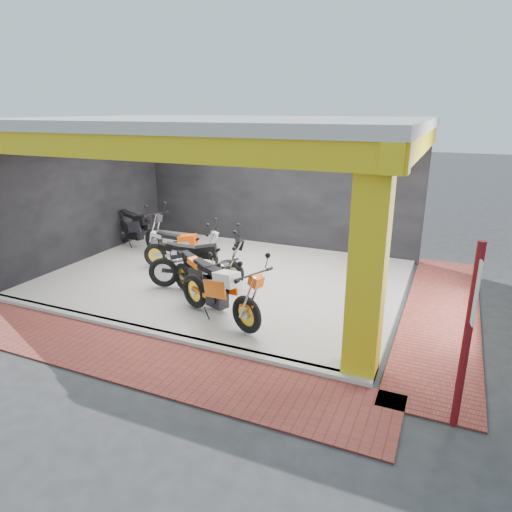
# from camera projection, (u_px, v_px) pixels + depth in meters

# --- Properties ---
(ground) EXTENTS (80.00, 80.00, 0.00)m
(ground) POSITION_uv_depth(u_px,v_px,m) (179.00, 313.00, 9.11)
(ground) COLOR #2D2D30
(ground) RESTS_ON ground
(showroom_floor) EXTENTS (8.00, 6.00, 0.10)m
(showroom_floor) POSITION_uv_depth(u_px,v_px,m) (225.00, 278.00, 10.84)
(showroom_floor) COLOR white
(showroom_floor) RESTS_ON ground
(showroom_ceiling) EXTENTS (8.40, 6.40, 0.20)m
(showroom_ceiling) POSITION_uv_depth(u_px,v_px,m) (222.00, 123.00, 9.74)
(showroom_ceiling) COLOR beige
(showroom_ceiling) RESTS_ON corner_column
(back_wall) EXTENTS (8.20, 0.20, 3.50)m
(back_wall) POSITION_uv_depth(u_px,v_px,m) (274.00, 187.00, 13.01)
(back_wall) COLOR black
(back_wall) RESTS_ON ground
(left_wall) EXTENTS (0.20, 6.20, 3.50)m
(left_wall) POSITION_uv_depth(u_px,v_px,m) (85.00, 195.00, 11.89)
(left_wall) COLOR black
(left_wall) RESTS_ON ground
(corner_column) EXTENTS (0.50, 0.50, 3.50)m
(corner_column) POSITION_uv_depth(u_px,v_px,m) (368.00, 266.00, 6.48)
(corner_column) COLOR gold
(corner_column) RESTS_ON ground
(header_beam_front) EXTENTS (8.40, 0.30, 0.40)m
(header_beam_front) POSITION_uv_depth(u_px,v_px,m) (134.00, 147.00, 7.22)
(header_beam_front) COLOR gold
(header_beam_front) RESTS_ON corner_column
(header_beam_right) EXTENTS (0.30, 6.40, 0.40)m
(header_beam_right) POSITION_uv_depth(u_px,v_px,m) (417.00, 142.00, 8.30)
(header_beam_right) COLOR gold
(header_beam_right) RESTS_ON corner_column
(floor_kerb) EXTENTS (8.00, 0.20, 0.10)m
(floor_kerb) POSITION_uv_depth(u_px,v_px,m) (148.00, 332.00, 8.21)
(floor_kerb) COLOR white
(floor_kerb) RESTS_ON ground
(paver_front) EXTENTS (9.00, 1.40, 0.03)m
(paver_front) POSITION_uv_depth(u_px,v_px,m) (120.00, 354.00, 7.54)
(paver_front) COLOR brown
(paver_front) RESTS_ON ground
(paver_right) EXTENTS (1.40, 7.00, 0.03)m
(paver_right) POSITION_uv_depth(u_px,v_px,m) (441.00, 314.00, 9.01)
(paver_right) COLOR brown
(paver_right) RESTS_ON ground
(signpost) EXTENTS (0.10, 0.34, 2.46)m
(signpost) POSITION_uv_depth(u_px,v_px,m) (468.00, 330.00, 5.46)
(signpost) COLOR maroon
(signpost) RESTS_ON ground
(moto_hero) EXTENTS (2.46, 1.65, 1.41)m
(moto_hero) POSITION_uv_depth(u_px,v_px,m) (247.00, 297.00, 7.83)
(moto_hero) COLOR #F95B0A
(moto_hero) RESTS_ON showroom_floor
(moto_row_a) EXTENTS (2.13, 1.54, 1.23)m
(moto_row_a) POSITION_uv_depth(u_px,v_px,m) (218.00, 280.00, 8.83)
(moto_row_a) COLOR black
(moto_row_a) RESTS_ON showroom_floor
(moto_row_b) EXTENTS (2.38, 1.54, 1.36)m
(moto_row_b) POSITION_uv_depth(u_px,v_px,m) (229.00, 260.00, 9.81)
(moto_row_b) COLOR black
(moto_row_b) RESTS_ON showroom_floor
(moto_row_c) EXTENTS (2.14, 1.11, 1.25)m
(moto_row_c) POSITION_uv_depth(u_px,v_px,m) (206.00, 248.00, 10.87)
(moto_row_c) COLOR #9C9FA3
(moto_row_c) RESTS_ON showroom_floor
(moto_row_d) EXTENTS (2.36, 1.38, 1.36)m
(moto_row_d) POSITION_uv_depth(u_px,v_px,m) (153.00, 229.00, 12.35)
(moto_row_d) COLOR black
(moto_row_d) RESTS_ON showroom_floor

